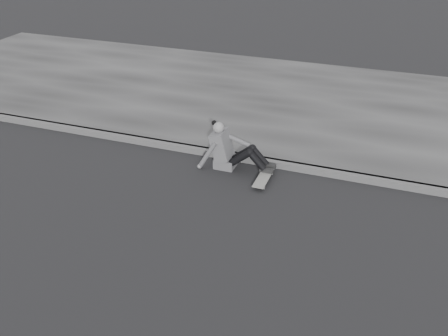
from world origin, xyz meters
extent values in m
plane|color=black|center=(0.00, 0.00, 0.00)|extent=(80.00, 80.00, 0.00)
cube|color=#525252|center=(0.00, 2.58, 0.06)|extent=(24.00, 0.16, 0.12)
cube|color=#3B3B3B|center=(0.00, 5.60, 0.06)|extent=(24.00, 6.00, 0.12)
cylinder|color=#9E9E99|center=(-1.52, 1.75, 0.03)|extent=(0.03, 0.05, 0.05)
cylinder|color=#9E9E99|center=(-1.37, 1.75, 0.03)|extent=(0.03, 0.05, 0.05)
cylinder|color=#9E9E99|center=(-1.52, 2.27, 0.03)|extent=(0.03, 0.05, 0.05)
cylinder|color=#9E9E99|center=(-1.37, 2.27, 0.03)|extent=(0.03, 0.05, 0.05)
cube|color=#29292B|center=(-1.44, 1.75, 0.06)|extent=(0.16, 0.04, 0.03)
cube|color=#29292B|center=(-1.44, 2.27, 0.06)|extent=(0.16, 0.04, 0.03)
cube|color=slate|center=(-1.44, 2.01, 0.08)|extent=(0.20, 0.78, 0.02)
cube|color=#58585B|center=(-2.24, 2.26, 0.09)|extent=(0.36, 0.34, 0.18)
cube|color=#58585B|center=(-2.31, 2.26, 0.43)|extent=(0.37, 0.40, 0.57)
cube|color=#58585B|center=(-2.44, 2.26, 0.55)|extent=(0.14, 0.30, 0.20)
cylinder|color=gray|center=(-2.36, 2.26, 0.67)|extent=(0.09, 0.09, 0.08)
sphere|color=gray|center=(-2.37, 2.26, 0.76)|extent=(0.20, 0.20, 0.20)
sphere|color=black|center=(-2.46, 2.28, 0.83)|extent=(0.09, 0.09, 0.09)
cylinder|color=black|center=(-1.93, 2.17, 0.28)|extent=(0.43, 0.13, 0.39)
cylinder|color=black|center=(-1.93, 2.35, 0.28)|extent=(0.43, 0.13, 0.39)
cylinder|color=black|center=(-1.63, 2.17, 0.28)|extent=(0.35, 0.11, 0.36)
cylinder|color=black|center=(-1.63, 2.35, 0.28)|extent=(0.35, 0.11, 0.36)
sphere|color=black|center=(-1.76, 2.17, 0.42)|extent=(0.13, 0.13, 0.13)
sphere|color=black|center=(-1.76, 2.35, 0.42)|extent=(0.13, 0.13, 0.13)
cube|color=black|center=(-1.44, 2.17, 0.12)|extent=(0.24, 0.08, 0.07)
cube|color=black|center=(-1.44, 2.35, 0.12)|extent=(0.24, 0.08, 0.07)
cylinder|color=#58585B|center=(-2.51, 2.05, 0.29)|extent=(0.38, 0.08, 0.58)
sphere|color=gray|center=(-2.66, 2.04, 0.04)|extent=(0.08, 0.08, 0.08)
cylinder|color=#58585B|center=(-2.07, 2.42, 0.49)|extent=(0.48, 0.08, 0.21)
camera|label=1|loc=(0.45, -5.23, 4.42)|focal=40.00mm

